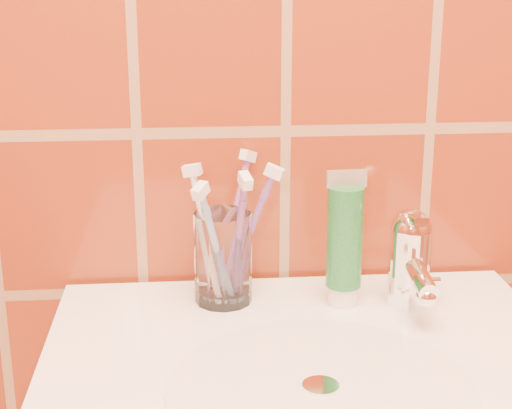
{
  "coord_description": "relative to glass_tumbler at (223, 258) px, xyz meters",
  "views": [
    {
      "loc": [
        -0.12,
        0.25,
        1.24
      ],
      "look_at": [
        -0.05,
        1.08,
        0.98
      ],
      "focal_mm": 55.0,
      "sensor_mm": 36.0,
      "label": 1
    }
  ],
  "objects": [
    {
      "name": "toothbrush_2",
      "position": [
        -0.01,
        -0.03,
        0.02
      ],
      "size": [
        0.12,
        0.14,
        0.18
      ],
      "primitive_type": null,
      "rotation": [
        0.38,
        0.0,
        -0.6
      ],
      "color": "#789ED5",
      "rests_on": "glass_tumbler"
    },
    {
      "name": "toothpaste_tube",
      "position": [
        0.14,
        -0.02,
        0.02
      ],
      "size": [
        0.05,
        0.04,
        0.17
      ],
      "rotation": [
        0.0,
        0.0,
        0.05
      ],
      "color": "white",
      "rests_on": "pedestal_sink"
    },
    {
      "name": "toothbrush_3",
      "position": [
        0.02,
        -0.02,
        0.03
      ],
      "size": [
        0.07,
        0.14,
        0.19
      ],
      "primitive_type": null,
      "rotation": [
        0.34,
        0.0,
        0.26
      ],
      "color": "#764391",
      "rests_on": "glass_tumbler"
    },
    {
      "name": "toothbrush_4",
      "position": [
        -0.02,
        -0.0,
        0.03
      ],
      "size": [
        0.09,
        0.08,
        0.18
      ],
      "primitive_type": null,
      "rotation": [
        0.21,
        0.0,
        -1.93
      ],
      "color": "white",
      "rests_on": "glass_tumbler"
    },
    {
      "name": "toothbrush_0",
      "position": [
        0.03,
        -0.0,
        0.03
      ],
      "size": [
        0.12,
        0.11,
        0.18
      ],
      "primitive_type": null,
      "rotation": [
        0.36,
        0.0,
        1.26
      ],
      "color": "#754798",
      "rests_on": "glass_tumbler"
    },
    {
      "name": "faucet",
      "position": [
        0.22,
        -0.03,
        0.01
      ],
      "size": [
        0.05,
        0.11,
        0.12
      ],
      "color": "white",
      "rests_on": "pedestal_sink"
    },
    {
      "name": "toothbrush_1",
      "position": [
        0.01,
        0.03,
        0.03
      ],
      "size": [
        0.14,
        0.14,
        0.19
      ],
      "primitive_type": null,
      "rotation": [
        0.37,
        0.0,
        2.42
      ],
      "color": "#914A9E",
      "rests_on": "glass_tumbler"
    },
    {
      "name": "glass_tumbler",
      "position": [
        0.0,
        0.0,
        0.0
      ],
      "size": [
        0.09,
        0.09,
        0.11
      ],
      "primitive_type": "cylinder",
      "rotation": [
        0.0,
        0.0,
        -0.41
      ],
      "color": "white",
      "rests_on": "pedestal_sink"
    }
  ]
}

